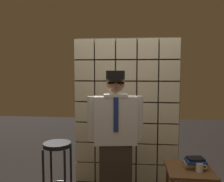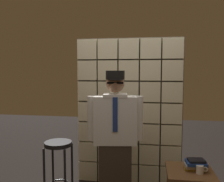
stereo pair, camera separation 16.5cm
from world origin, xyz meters
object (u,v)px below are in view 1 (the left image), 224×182
at_px(side_table, 189,175).
at_px(coffee_mug, 200,167).
at_px(bar_stool, 57,159).
at_px(book_stack, 195,163).
at_px(standing_person, 115,138).

relative_size(side_table, coffee_mug, 4.38).
relative_size(bar_stool, book_stack, 3.14).
relative_size(standing_person, bar_stool, 2.13).
distance_m(standing_person, coffee_mug, 1.01).
height_order(standing_person, bar_stool, standing_person).
bearing_deg(coffee_mug, book_stack, 109.27).
bearing_deg(coffee_mug, side_table, 144.95).
bearing_deg(book_stack, standing_person, 178.11).
relative_size(bar_stool, side_table, 1.43).
bearing_deg(standing_person, bar_stool, 171.33).
distance_m(book_stack, coffee_mug, 0.10).
distance_m(side_table, coffee_mug, 0.17).
distance_m(bar_stool, side_table, 1.59).
xyz_separation_m(bar_stool, book_stack, (1.65, -0.04, 0.03)).
height_order(bar_stool, side_table, bar_stool).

